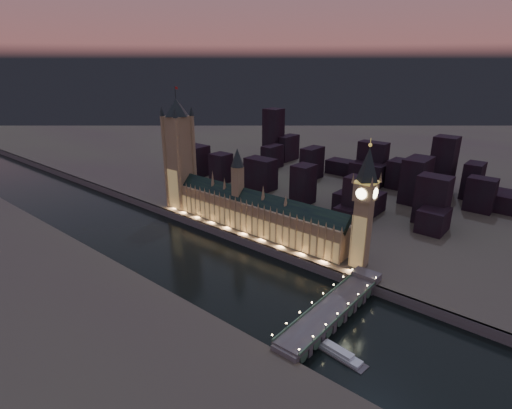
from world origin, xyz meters
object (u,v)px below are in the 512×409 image
Objects in this scene: westminster_bridge at (334,310)px; river_boat at (338,352)px; elizabeth_tower at (365,198)px; victoria_tower at (179,149)px; palace_of_westminster at (252,212)px.

river_boat is (20.00, -30.42, -4.43)m from westminster_bridge.
elizabeth_tower reaches higher than westminster_bridge.
victoria_tower is 1.16× the size of westminster_bridge.
elizabeth_tower is 89.66m from westminster_bridge.
palace_of_westminster is 5.29× the size of river_boat.
elizabeth_tower is at bearing 0.09° from palace_of_westminster.
westminster_bridge is 36.67m from river_boat.
palace_of_westminster is at bearing 152.97° from westminster_bridge.
victoria_tower is at bearing 164.31° from westminster_bridge.
westminster_bridge is at bearing 123.32° from river_boat.
victoria_tower is 3.43× the size of river_boat.
victoria_tower reaches higher than river_boat.
river_boat is (34.65, -95.78, -64.02)m from elizabeth_tower.
elizabeth_tower reaches higher than river_boat.
palace_of_westminster is 177.70m from river_boat.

